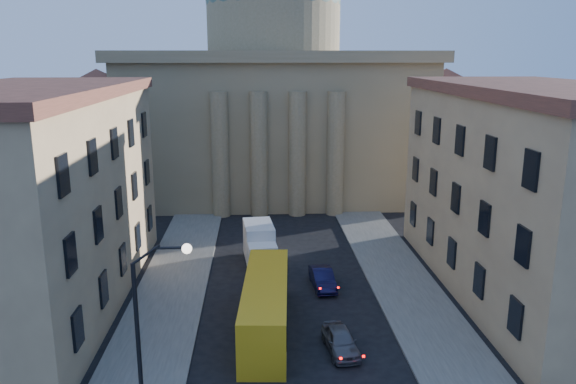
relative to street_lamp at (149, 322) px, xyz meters
name	(u,v)px	position (x,y,z in m)	size (l,w,h in m)	color
sidewalk_left	(159,325)	(-1.53, 10.00, -5.21)	(5.00, 60.00, 0.15)	#55534D
sidewalk_right	(425,318)	(15.47, 10.00, -5.21)	(5.00, 60.00, 0.15)	#55534D
church	(274,94)	(6.97, 47.47, 6.59)	(68.02, 28.76, 36.60)	#7A6B4B
building_left	(33,198)	(-10.03, 14.00, 2.14)	(11.60, 26.60, 14.70)	tan
building_right	(535,191)	(23.97, 14.00, 2.14)	(11.60, 26.60, 14.70)	tan
street_lamp	(149,322)	(0.00, 0.00, 0.00)	(2.62, 0.44, 8.83)	black
car_right_far	(340,340)	(9.42, 6.29, -4.61)	(1.61, 3.99, 1.36)	#525156
car_right_distant	(323,278)	(9.44, 15.43, -4.59)	(1.46, 4.19, 1.38)	black
city_bus	(266,304)	(5.20, 9.09, -3.55)	(3.32, 11.59, 3.23)	gold
box_truck	(260,246)	(4.90, 20.51, -3.79)	(2.80, 5.94, 3.16)	silver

